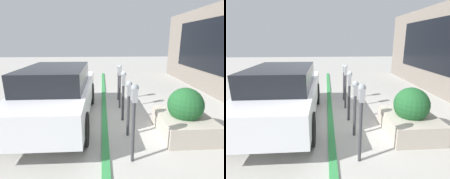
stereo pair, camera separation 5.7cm
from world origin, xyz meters
TOP-DOWN VIEW (x-y plane):
  - ground_plane at (0.00, 0.00)m, footprint 40.00×40.00m
  - curb_strip at (0.00, 0.08)m, footprint 14.55×0.16m
  - parking_meter_nearest at (-1.82, -0.43)m, footprint 0.17×0.14m
  - parking_meter_second at (-0.87, -0.48)m, footprint 0.18×0.15m
  - parking_meter_middle at (-0.02, -0.45)m, footprint 0.19×0.16m
  - parking_meter_fourth at (0.91, -0.46)m, footprint 0.14×0.12m
  - parking_meter_farthest at (1.79, -0.49)m, footprint 0.17×0.15m
  - planter_box at (-0.85, -1.86)m, footprint 1.41×1.19m
  - parked_car_front at (0.07, 1.35)m, footprint 4.24×1.81m

SIDE VIEW (x-z plane):
  - ground_plane at x=0.00m, z-range 0.00..0.00m
  - curb_strip at x=0.00m, z-range 0.00..0.04m
  - planter_box at x=-0.85m, z-range -0.13..1.04m
  - parked_car_front at x=0.07m, z-range 0.05..1.63m
  - parking_meter_farthest at x=1.79m, z-range 0.23..1.62m
  - parking_meter_second at x=-0.87m, z-range 0.26..1.62m
  - parking_meter_middle at x=-0.02m, z-range 0.26..1.70m
  - parking_meter_fourth at x=0.91m, z-range 0.26..1.75m
  - parking_meter_nearest at x=-1.82m, z-range 0.31..1.84m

